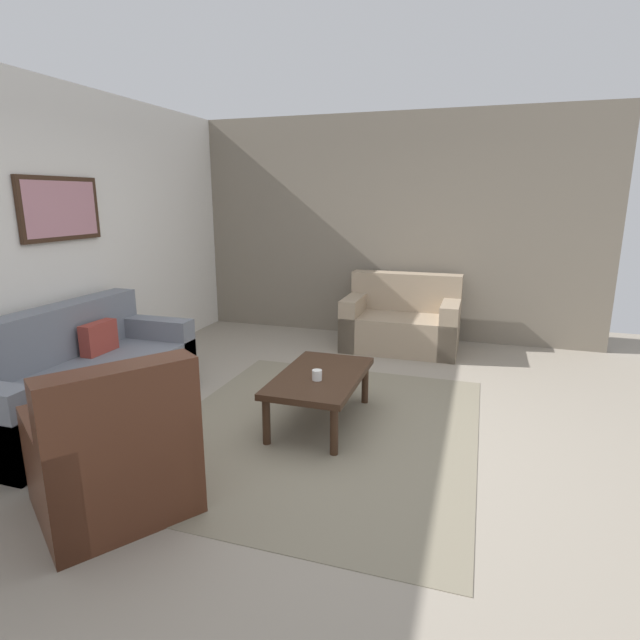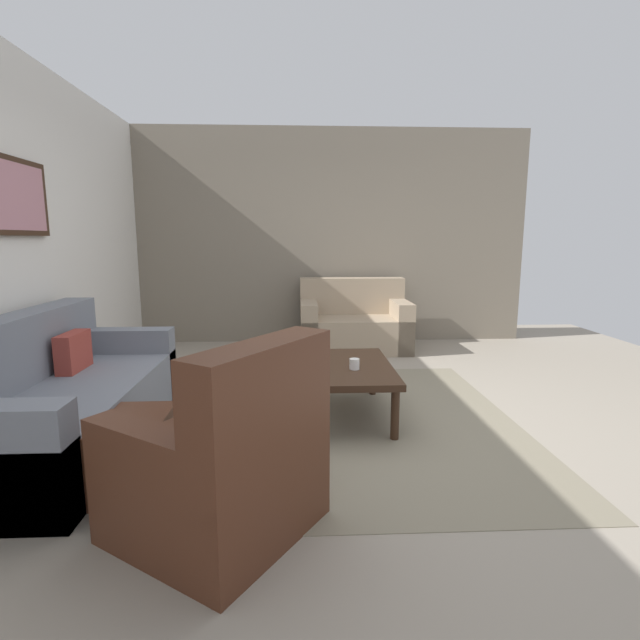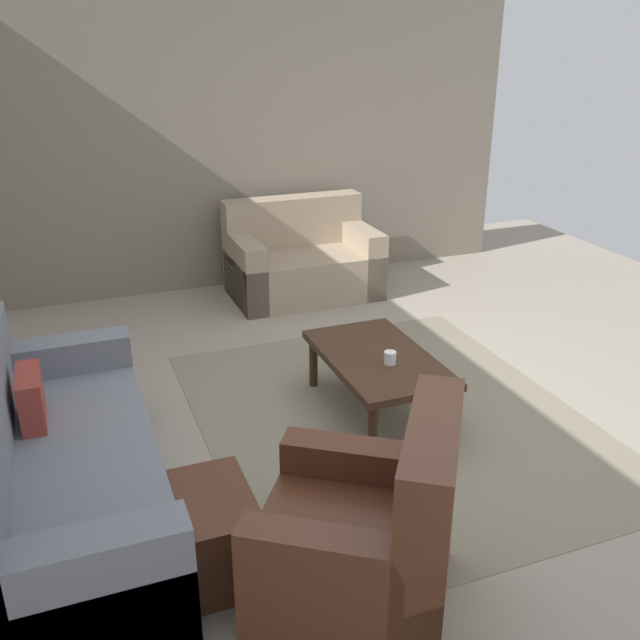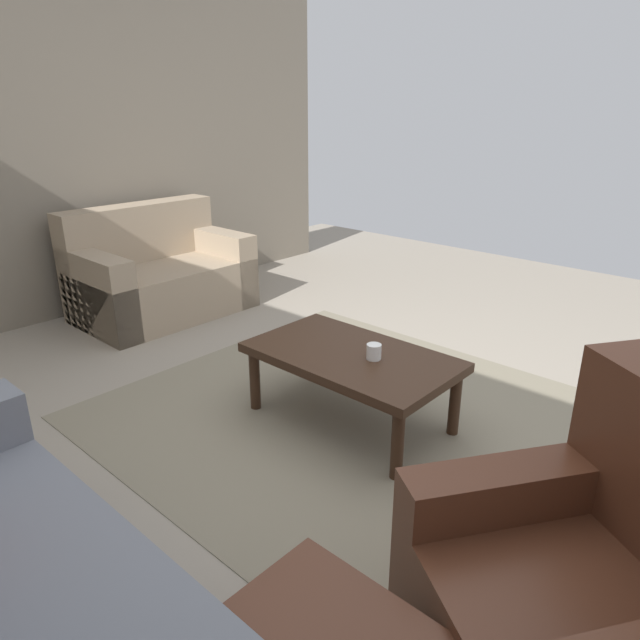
# 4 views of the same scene
# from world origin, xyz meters

# --- Properties ---
(ground_plane) EXTENTS (8.00, 8.00, 0.00)m
(ground_plane) POSITION_xyz_m (0.00, 0.00, 0.00)
(ground_plane) COLOR gray
(stone_feature_panel) EXTENTS (0.12, 5.20, 2.80)m
(stone_feature_panel) POSITION_xyz_m (3.00, 0.00, 1.40)
(stone_feature_panel) COLOR slate
(stone_feature_panel) RESTS_ON ground_plane
(area_rug) EXTENTS (2.87, 2.38, 0.01)m
(area_rug) POSITION_xyz_m (0.00, 0.00, 0.00)
(area_rug) COLOR gray
(area_rug) RESTS_ON ground_plane
(couch_main) EXTENTS (2.09, 0.91, 0.88)m
(couch_main) POSITION_xyz_m (-0.33, 2.10, 0.30)
(couch_main) COLOR slate
(couch_main) RESTS_ON ground_plane
(couch_loveseat) EXTENTS (0.85, 1.34, 0.88)m
(couch_loveseat) POSITION_xyz_m (2.46, -0.25, 0.30)
(couch_loveseat) COLOR gray
(couch_loveseat) RESTS_ON ground_plane
(armchair_leather) EXTENTS (1.11, 1.11, 0.95)m
(armchair_leather) POSITION_xyz_m (-1.38, 0.79, 0.31)
(armchair_leather) COLOR #4C2819
(armchair_leather) RESTS_ON ground_plane
(ottoman) EXTENTS (0.56, 0.56, 0.40)m
(ottoman) POSITION_xyz_m (-0.91, 1.48, 0.20)
(ottoman) COLOR #4C2819
(ottoman) RESTS_ON ground_plane
(coffee_table) EXTENTS (1.10, 0.64, 0.41)m
(coffee_table) POSITION_xyz_m (0.13, 0.05, 0.36)
(coffee_table) COLOR #382316
(coffee_table) RESTS_ON ground_plane
(cup) EXTENTS (0.08, 0.08, 0.08)m
(cup) POSITION_xyz_m (0.00, 0.03, 0.45)
(cup) COLOR white
(cup) RESTS_ON coffee_table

